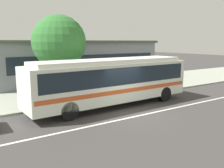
# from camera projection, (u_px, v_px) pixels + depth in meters

# --- Properties ---
(ground_plane) EXTENTS (120.00, 120.00, 0.00)m
(ground_plane) POSITION_uv_depth(u_px,v_px,m) (129.00, 113.00, 14.10)
(ground_plane) COLOR #3B3838
(sidewalk_slab) EXTENTS (60.00, 8.00, 0.12)m
(sidewalk_slab) POSITION_uv_depth(u_px,v_px,m) (75.00, 91.00, 19.90)
(sidewalk_slab) COLOR #989E8E
(sidewalk_slab) RESTS_ON ground_plane
(lane_stripe_center) EXTENTS (56.00, 0.16, 0.01)m
(lane_stripe_center) POSITION_uv_depth(u_px,v_px,m) (138.00, 116.00, 13.45)
(lane_stripe_center) COLOR silver
(lane_stripe_center) RESTS_ON ground_plane
(transit_bus) EXTENTS (10.84, 2.75, 2.96)m
(transit_bus) POSITION_uv_depth(u_px,v_px,m) (112.00, 79.00, 15.26)
(transit_bus) COLOR silver
(transit_bus) RESTS_ON ground_plane
(pedestrian_waiting_near_sign) EXTENTS (0.46, 0.46, 1.62)m
(pedestrian_waiting_near_sign) POSITION_uv_depth(u_px,v_px,m) (76.00, 84.00, 17.38)
(pedestrian_waiting_near_sign) COLOR brown
(pedestrian_waiting_near_sign) RESTS_ON sidewalk_slab
(bus_stop_sign) EXTENTS (0.10, 0.44, 2.53)m
(bus_stop_sign) POSITION_uv_depth(u_px,v_px,m) (137.00, 72.00, 18.87)
(bus_stop_sign) COLOR gray
(bus_stop_sign) RESTS_ON sidewalk_slab
(street_tree_near_stop) EXTENTS (3.77, 3.77, 5.75)m
(street_tree_near_stop) POSITION_uv_depth(u_px,v_px,m) (59.00, 42.00, 17.25)
(street_tree_near_stop) COLOR brown
(street_tree_near_stop) RESTS_ON sidewalk_slab
(station_building) EXTENTS (16.34, 8.58, 4.11)m
(station_building) POSITION_uv_depth(u_px,v_px,m) (72.00, 60.00, 25.99)
(station_building) COLOR slate
(station_building) RESTS_ON ground_plane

